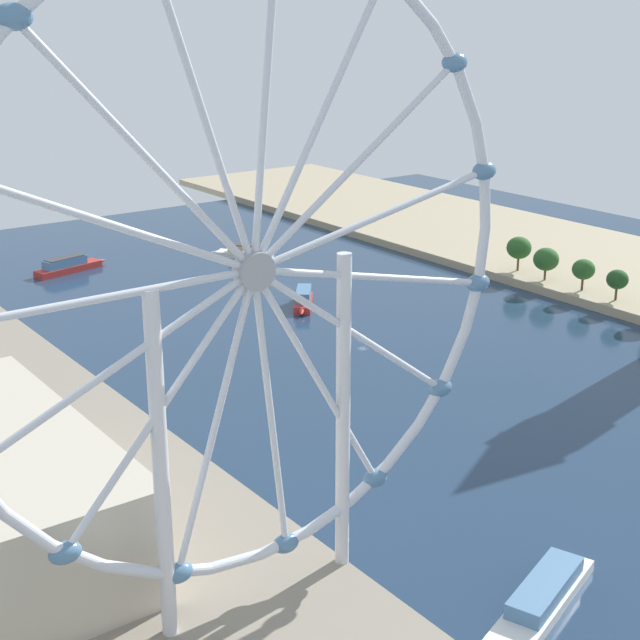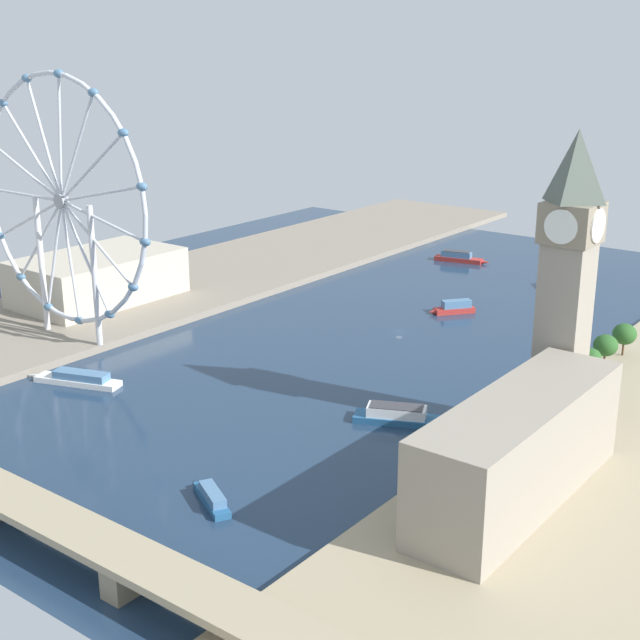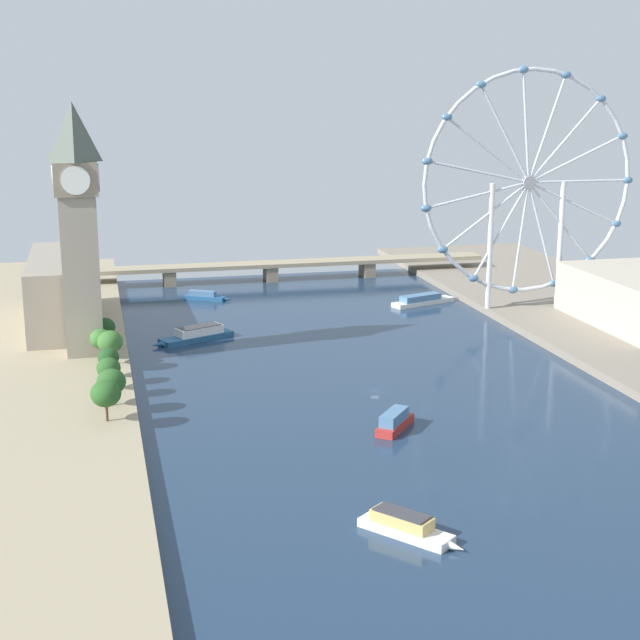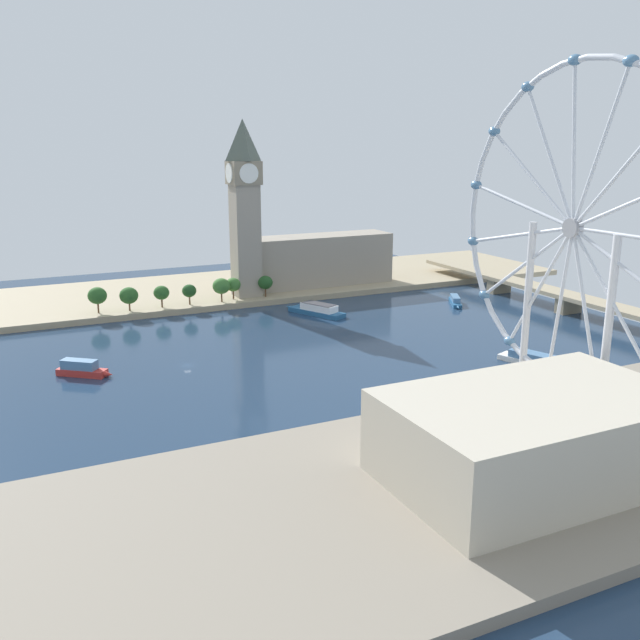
# 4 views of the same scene
# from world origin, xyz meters

# --- Properties ---
(ground_plane) EXTENTS (416.79, 416.79, 0.00)m
(ground_plane) POSITION_xyz_m (0.00, 0.00, 0.00)
(ground_plane) COLOR #1E334C
(riverbank_left) EXTENTS (90.00, 520.00, 3.00)m
(riverbank_left) POSITION_xyz_m (-123.40, 0.00, 1.50)
(riverbank_left) COLOR tan
(riverbank_left) RESTS_ON ground_plane
(tree_row_embankment) EXTENTS (11.45, 93.14, 12.48)m
(tree_row_embankment) POSITION_xyz_m (-86.19, 20.41, 10.74)
(tree_row_embankment) COLOR #513823
(tree_row_embankment) RESTS_ON riverbank_left
(ferris_wheel) EXTENTS (98.66, 3.20, 103.74)m
(ferris_wheel) POSITION_xyz_m (95.76, 92.92, 57.07)
(ferris_wheel) COLOR silver
(ferris_wheel) RESTS_ON riverbank_right
(tour_boat_0) EXTENTS (30.75, 11.89, 5.90)m
(tour_boat_0) POSITION_xyz_m (40.79, -124.22, 2.42)
(tour_boat_0) COLOR #B22D28
(tour_boat_0) RESTS_ON ground_plane
(tour_boat_1) EXTENTS (36.67, 17.35, 4.76)m
(tour_boat_1) POSITION_xyz_m (58.50, 119.83, 1.98)
(tour_boat_1) COLOR white
(tour_boat_1) RESTS_ON ground_plane
(tour_boat_2) EXTENTS (16.33, 19.11, 5.83)m
(tour_boat_2) POSITION_xyz_m (-5.02, -37.55, 2.49)
(tour_boat_2) COLOR #B22D28
(tour_boat_2) RESTS_ON ground_plane
(tour_boat_4) EXTENTS (19.66, 23.02, 5.25)m
(tour_boat_4) POSITION_xyz_m (-23.62, -103.92, 2.16)
(tour_boat_4) COLOR white
(tour_boat_4) RESTS_ON ground_plane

